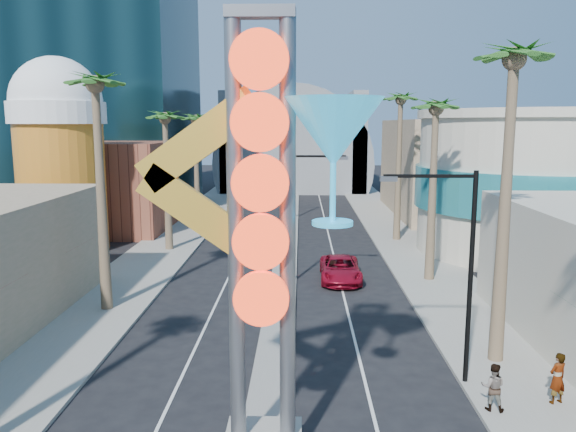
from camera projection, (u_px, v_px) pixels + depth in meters
The scene contains 21 objects.
sidewalk_west at pixel (177, 237), 47.92m from camera, with size 5.00×100.00×0.15m, color gray.
sidewalk_east at pixel (400, 238), 47.49m from camera, with size 5.00×100.00×0.15m, color gray.
median at pixel (289, 231), 50.67m from camera, with size 1.60×84.00×0.15m, color gray.
brick_filler_west at pixel (111, 187), 50.39m from camera, with size 10.00×10.00×8.00m, color brown.
filler_east at pixel (442, 168), 59.37m from camera, with size 10.00×20.00×10.00m, color #968461.
beer_mug at pixel (60, 148), 41.89m from camera, with size 7.00×7.00×14.50m.
turquoise_building at pixel (529, 183), 41.53m from camera, with size 16.60×16.60×10.60m.
canopy at pixel (294, 160), 83.51m from camera, with size 22.00×16.00×22.00m.
neon_sign at pixel (292, 212), 14.91m from camera, with size 6.53×2.60×12.55m.
streetlight_0 at pixel (292, 207), 32.12m from camera, with size 3.79×0.25×8.00m.
streetlight_1 at pixel (285, 172), 55.82m from camera, with size 3.79×0.25×8.00m.
streetlight_2 at pixel (458, 258), 20.15m from camera, with size 3.45×0.25×8.00m.
palm_1 at pixel (96, 99), 27.42m from camera, with size 2.40×2.40×12.70m.
palm_2 at pixel (165, 125), 41.45m from camera, with size 2.40×2.40×11.20m.
palm_3 at pixel (195, 125), 53.28m from camera, with size 2.40×2.40×11.20m.
palm_5 at pixel (513, 79), 21.02m from camera, with size 2.40×2.40×13.20m.
palm_6 at pixel (436, 118), 33.08m from camera, with size 2.40×2.40×11.70m.
palm_7 at pixel (401, 108), 44.77m from camera, with size 2.40×2.40×12.70m.
red_pickup at pixel (340, 269), 34.68m from camera, with size 2.44×5.28×1.47m, color maroon.
pedestrian_a at pixel (557, 378), 19.11m from camera, with size 0.66×0.43×1.81m, color gray.
pedestrian_b at pixel (493, 387), 18.66m from camera, with size 0.79×0.62×1.63m, color gray.
Camera 1 is at (1.05, -11.77, 9.62)m, focal length 35.00 mm.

